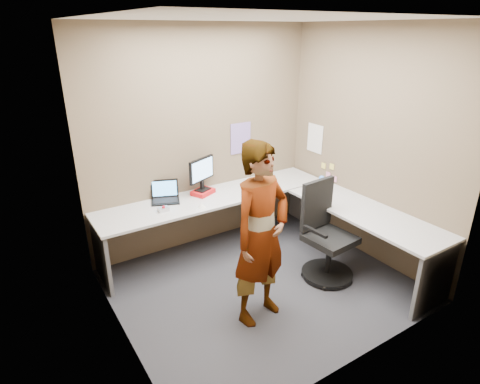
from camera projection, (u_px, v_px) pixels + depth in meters
ground at (262, 285)px, 4.41m from camera, size 3.00×3.00×0.00m
wall_back at (202, 140)px, 4.91m from camera, size 3.00×0.00×3.00m
wall_right at (369, 146)px, 4.65m from camera, size 0.00×2.70×2.70m
wall_left at (110, 202)px, 3.15m from camera, size 0.00×2.70×2.70m
ceiling at (268, 18)px, 3.39m from camera, size 3.00×3.00×0.00m
desk at (274, 215)px, 4.71m from camera, size 2.98×2.58×0.73m
paper_ream at (203, 192)px, 4.92m from camera, size 0.32×0.28×0.05m
monitor at (202, 171)px, 4.83m from camera, size 0.40×0.21×0.40m
laptop at (165, 195)px, 4.73m from camera, size 0.40×0.37×0.23m
trackball_mouse at (163, 209)px, 4.46m from camera, size 0.12×0.08×0.07m
origami at (202, 205)px, 4.55m from camera, size 0.10×0.10×0.06m
stapler at (322, 189)px, 5.01m from camera, size 0.16×0.07×0.05m
flower at (321, 181)px, 4.94m from camera, size 0.07×0.07×0.22m
calendar_purple at (241, 138)px, 5.20m from camera, size 0.30×0.01×0.40m
calendar_white at (315, 138)px, 5.38m from camera, size 0.01×0.28×0.38m
sticky_note_a at (332, 167)px, 5.22m from camera, size 0.01×0.07×0.07m
sticky_note_b at (328, 175)px, 5.31m from camera, size 0.01×0.07×0.07m
sticky_note_c at (335, 179)px, 5.22m from camera, size 0.01×0.07×0.07m
sticky_note_d at (324, 166)px, 5.35m from camera, size 0.01×0.07×0.07m
office_chair at (325, 240)px, 4.44m from camera, size 0.58×0.58×1.09m
person at (261, 235)px, 3.64m from camera, size 0.71×0.54×1.76m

